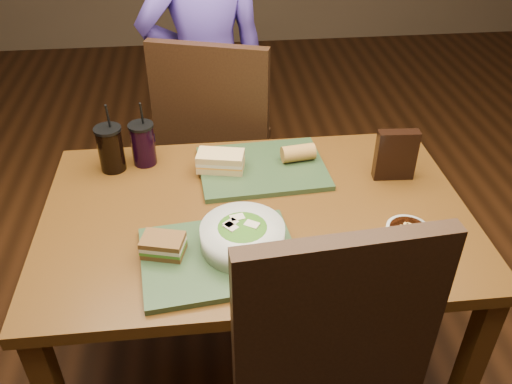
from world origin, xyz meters
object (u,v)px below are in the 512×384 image
chip_bag (396,155)px  dining_table (256,233)px  diner (206,76)px  soup_bowl (407,234)px  salad_bowl (242,235)px  baguette_far (298,153)px  tray_near (220,257)px  sandwich_far (221,161)px  tray_far (262,168)px  cup_cola (111,148)px  chair_far (211,143)px  cup_berry (143,144)px  sandwich_near (163,245)px  baguette_near (274,273)px

chip_bag → dining_table: bearing=-160.5°
diner → soup_bowl: size_ratio=8.21×
salad_bowl → baguette_far: salad_bowl is taller
tray_near → chip_bag: 0.69m
diner → soup_bowl: diner is taller
sandwich_far → baguette_far: 0.27m
tray_far → salad_bowl: 0.42m
salad_bowl → cup_cola: cup_cola is taller
soup_bowl → dining_table: bearing=154.9°
diner → baguette_far: (0.29, -0.70, 0.01)m
dining_table → chair_far: size_ratio=1.22×
tray_near → cup_berry: cup_berry is taller
sandwich_near → sandwich_far: 0.44m
cup_berry → tray_near: bearing=-66.3°
chip_bag → salad_bowl: bearing=-145.7°
soup_bowl → cup_cola: (-0.86, 0.48, 0.05)m
diner → sandwich_far: bearing=80.0°
salad_bowl → baguette_far: 0.48m
tray_far → chip_bag: chip_bag is taller
cup_cola → sandwich_far: bearing=-10.7°
sandwich_far → cup_cola: 0.37m
tray_near → cup_berry: 0.57m
tray_near → salad_bowl: bearing=23.7°
salad_bowl → sandwich_far: size_ratio=1.38×
sandwich_near → salad_bowl: bearing=1.2°
chair_far → salad_bowl: chair_far is taller
chair_far → cup_berry: size_ratio=4.59×
tray_near → tray_far: bearing=68.6°
salad_bowl → chip_bag: (0.53, 0.31, 0.03)m
cup_berry → cup_cola: bearing=-165.5°
baguette_near → chip_bag: 0.65m
dining_table → baguette_far: 0.33m
baguette_far → cup_cola: cup_cola is taller
chair_far → sandwich_near: size_ratio=8.31×
tray_far → salad_bowl: bearing=-104.3°
tray_near → chair_far: bearing=89.6°
chair_far → diner: (-0.00, 0.25, 0.19)m
sandwich_far → baguette_near: (0.10, -0.55, 0.00)m
soup_bowl → tray_far: bearing=131.3°
soup_bowl → chip_bag: bearing=78.8°
cup_cola → diner: bearing=62.9°
baguette_near → salad_bowl: bearing=114.2°
chair_far → cup_cola: bearing=-129.7°
sandwich_far → cup_berry: (-0.26, 0.10, 0.03)m
diner → baguette_near: diner is taller
tray_far → soup_bowl: bearing=-48.7°
diner → tray_far: (0.16, -0.73, -0.02)m
sandwich_far → cup_berry: cup_berry is taller
soup_bowl → sandwich_far: 0.65m
sandwich_near → cup_berry: 0.50m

